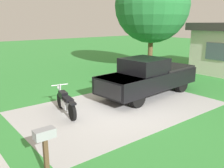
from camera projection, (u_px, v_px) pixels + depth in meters
name	position (u px, v px, depth m)	size (l,w,h in m)	color
ground_plane	(120.00, 108.00, 10.57)	(80.00, 80.00, 0.00)	#368A3A
driveway_pad	(120.00, 107.00, 10.57)	(5.23, 8.49, 0.01)	#B0B0B0
motorcycle	(66.00, 102.00, 9.78)	(2.19, 0.78, 1.09)	black
pickup_truck	(149.00, 76.00, 12.20)	(2.44, 5.76, 1.90)	black
mailbox	(45.00, 141.00, 5.58)	(0.26, 0.48, 1.26)	#4C3823
shade_tree	(152.00, 5.00, 17.86)	(5.45, 5.45, 7.45)	brown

